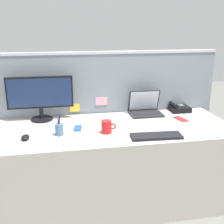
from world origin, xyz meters
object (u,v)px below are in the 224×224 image
(desk_phone, at_px, (179,108))
(keyboard_main, at_px, (156,136))
(laptop, at_px, (145,108))
(coffee_mug, at_px, (107,127))
(cell_phone_red_case, at_px, (181,119))
(cell_phone_blue_case, at_px, (78,128))
(desktop_monitor, at_px, (40,95))
(pen_cup, at_px, (59,129))
(computer_mouse_right_hand, at_px, (25,137))

(desk_phone, distance_m, keyboard_main, 0.78)
(laptop, xyz_separation_m, coffee_mug, (-0.45, -0.44, -0.01))
(laptop, xyz_separation_m, cell_phone_red_case, (0.28, -0.23, -0.06))
(cell_phone_blue_case, distance_m, coffee_mug, 0.27)
(laptop, height_order, keyboard_main, laptop)
(desktop_monitor, relative_size, cell_phone_red_case, 3.99)
(keyboard_main, bearing_deg, desktop_monitor, 149.43)
(desk_phone, xyz_separation_m, cell_phone_blue_case, (-1.05, -0.33, -0.03))
(keyboard_main, xyz_separation_m, cell_phone_blue_case, (-0.59, 0.31, -0.01))
(desk_phone, xyz_separation_m, coffee_mug, (-0.82, -0.47, 0.02))
(pen_cup, bearing_deg, computer_mouse_right_hand, -171.55)
(desktop_monitor, height_order, cell_phone_red_case, desktop_monitor)
(pen_cup, xyz_separation_m, cell_phone_blue_case, (0.15, 0.12, -0.05))
(pen_cup, relative_size, coffee_mug, 1.53)
(desk_phone, distance_m, pen_cup, 1.28)
(coffee_mug, bearing_deg, desktop_monitor, 140.56)
(desk_phone, xyz_separation_m, keyboard_main, (-0.46, -0.63, -0.02))
(laptop, bearing_deg, pen_cup, -153.44)
(desktop_monitor, xyz_separation_m, cell_phone_blue_case, (0.31, -0.30, -0.23))
(desk_phone, relative_size, coffee_mug, 1.56)
(cell_phone_red_case, relative_size, cell_phone_blue_case, 1.11)
(keyboard_main, bearing_deg, desk_phone, 57.54)
(desk_phone, xyz_separation_m, pen_cup, (-1.20, -0.44, 0.02))
(pen_cup, bearing_deg, keyboard_main, -14.13)
(desk_phone, bearing_deg, cell_phone_red_case, -109.23)
(desk_phone, bearing_deg, pen_cup, -159.67)
(laptop, bearing_deg, keyboard_main, -98.50)
(cell_phone_red_case, relative_size, coffee_mug, 1.23)
(cell_phone_red_case, height_order, cell_phone_blue_case, same)
(computer_mouse_right_hand, xyz_separation_m, coffee_mug, (0.64, 0.02, 0.04))
(cell_phone_blue_case, bearing_deg, pen_cup, -132.90)
(computer_mouse_right_hand, height_order, cell_phone_blue_case, computer_mouse_right_hand)
(desktop_monitor, distance_m, pen_cup, 0.48)
(laptop, distance_m, computer_mouse_right_hand, 1.18)
(desktop_monitor, bearing_deg, computer_mouse_right_hand, -102.55)
(desktop_monitor, bearing_deg, desk_phone, 1.03)
(desktop_monitor, bearing_deg, laptop, -0.22)
(desktop_monitor, height_order, pen_cup, desktop_monitor)
(keyboard_main, relative_size, coffee_mug, 3.29)
(laptop, distance_m, pen_cup, 0.93)
(computer_mouse_right_hand, relative_size, coffee_mug, 0.83)
(cell_phone_red_case, distance_m, coffee_mug, 0.76)
(desktop_monitor, xyz_separation_m, cell_phone_red_case, (1.27, -0.23, -0.23))
(desktop_monitor, distance_m, cell_phone_red_case, 1.31)
(pen_cup, relative_size, cell_phone_blue_case, 1.38)
(desktop_monitor, relative_size, cell_phone_blue_case, 4.43)
(keyboard_main, xyz_separation_m, pen_cup, (-0.74, 0.19, 0.04))
(keyboard_main, distance_m, cell_phone_blue_case, 0.66)
(cell_phone_red_case, bearing_deg, coffee_mug, -179.80)
(keyboard_main, height_order, coffee_mug, coffee_mug)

